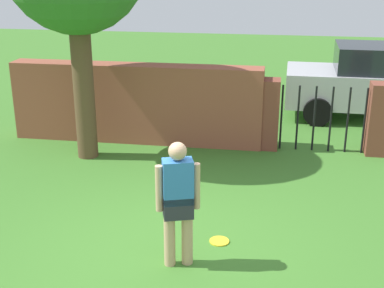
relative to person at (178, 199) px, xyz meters
name	(u,v)px	position (x,y,z in m)	size (l,w,h in m)	color
ground_plane	(169,246)	(-0.20, 0.38, -0.90)	(40.00, 40.00, 0.00)	#3D7528
brick_wall	(136,103)	(-1.70, 4.46, -0.09)	(5.12, 0.50, 1.61)	brown
person	(178,199)	(0.00, 0.00, 0.00)	(0.52, 0.32, 1.62)	tan
fence_gate	(323,117)	(2.02, 4.46, -0.20)	(2.56, 0.44, 1.40)	brown
car	(378,82)	(3.43, 6.93, -0.04)	(4.24, 2.00, 1.72)	#B7B7BC
frisbee_yellow	(219,241)	(0.45, 0.61, -0.89)	(0.27, 0.27, 0.02)	yellow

